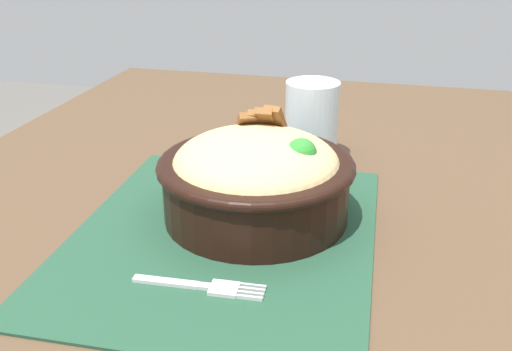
% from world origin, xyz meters
% --- Properties ---
extents(table, '(1.33, 0.85, 0.76)m').
position_xyz_m(table, '(0.00, 0.00, 0.70)').
color(table, '#4C3826').
rests_on(table, ground_plane).
extents(placemat, '(0.40, 0.33, 0.00)m').
position_xyz_m(placemat, '(0.01, -0.00, 0.77)').
color(placemat, '#1E422D').
rests_on(placemat, table).
extents(bowl, '(0.26, 0.26, 0.12)m').
position_xyz_m(bowl, '(-0.03, 0.02, 0.82)').
color(bowl, black).
rests_on(bowl, placemat).
extents(fork, '(0.02, 0.12, 0.00)m').
position_xyz_m(fork, '(0.11, 0.01, 0.77)').
color(fork, '#BEBEBE').
rests_on(fork, placemat).
extents(drinking_glass, '(0.07, 0.07, 0.11)m').
position_xyz_m(drinking_glass, '(-0.22, 0.06, 0.81)').
color(drinking_glass, silver).
rests_on(drinking_glass, table).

